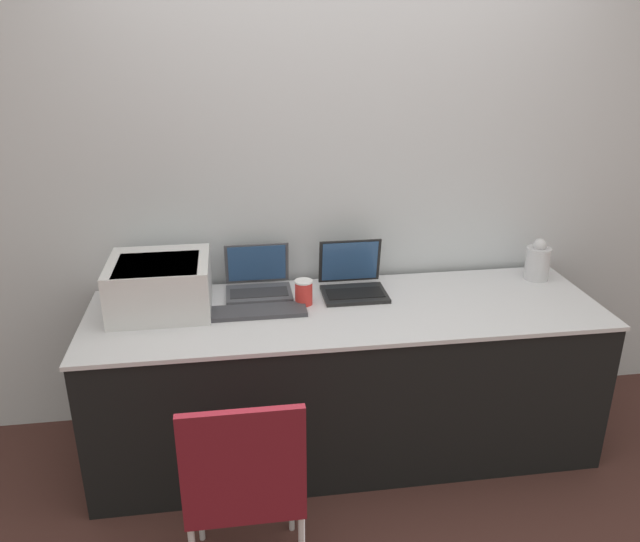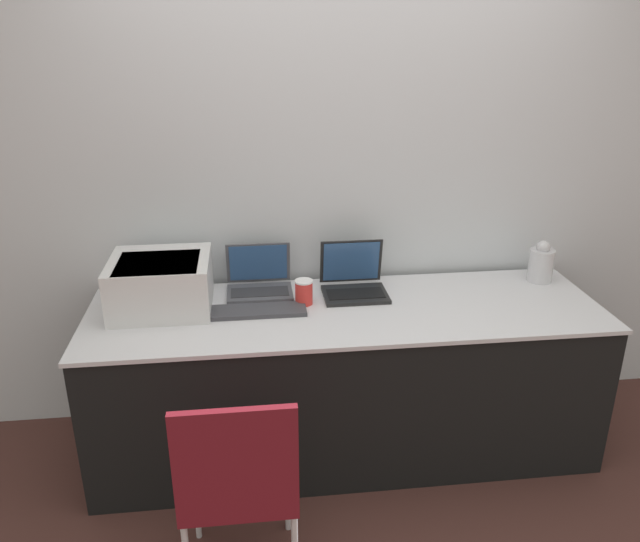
{
  "view_description": "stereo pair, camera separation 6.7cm",
  "coord_description": "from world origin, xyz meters",
  "px_view_note": "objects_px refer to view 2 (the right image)",
  "views": [
    {
      "loc": [
        -0.5,
        -2.25,
        2.02
      ],
      "look_at": [
        -0.12,
        0.4,
        0.95
      ],
      "focal_mm": 35.0,
      "sensor_mm": 36.0,
      "label": 1
    },
    {
      "loc": [
        -0.44,
        -2.26,
        2.02
      ],
      "look_at": [
        -0.12,
        0.4,
        0.95
      ],
      "focal_mm": 35.0,
      "sensor_mm": 36.0,
      "label": 2
    }
  ],
  "objects_px": {
    "printer": "(161,282)",
    "external_keyboard": "(256,311)",
    "laptop_left": "(259,282)",
    "metal_pitcher": "(541,263)",
    "chair": "(238,476)",
    "coffee_cup": "(304,292)",
    "laptop_right": "(354,282)"
  },
  "relations": [
    {
      "from": "printer",
      "to": "external_keyboard",
      "type": "distance_m",
      "value": 0.46
    },
    {
      "from": "laptop_left",
      "to": "printer",
      "type": "bearing_deg",
      "value": -163.02
    },
    {
      "from": "external_keyboard",
      "to": "metal_pitcher",
      "type": "xyz_separation_m",
      "value": [
        1.47,
        0.22,
        0.09
      ]
    },
    {
      "from": "external_keyboard",
      "to": "chair",
      "type": "relative_size",
      "value": 0.52
    },
    {
      "from": "external_keyboard",
      "to": "coffee_cup",
      "type": "distance_m",
      "value": 0.25
    },
    {
      "from": "laptop_left",
      "to": "laptop_right",
      "type": "xyz_separation_m",
      "value": [
        0.46,
        -0.07,
        0.0
      ]
    },
    {
      "from": "coffee_cup",
      "to": "metal_pitcher",
      "type": "bearing_deg",
      "value": 6.39
    },
    {
      "from": "printer",
      "to": "external_keyboard",
      "type": "height_order",
      "value": "printer"
    },
    {
      "from": "metal_pitcher",
      "to": "chair",
      "type": "height_order",
      "value": "metal_pitcher"
    },
    {
      "from": "printer",
      "to": "chair",
      "type": "relative_size",
      "value": 0.52
    },
    {
      "from": "laptop_left",
      "to": "laptop_right",
      "type": "bearing_deg",
      "value": -8.61
    },
    {
      "from": "external_keyboard",
      "to": "coffee_cup",
      "type": "xyz_separation_m",
      "value": [
        0.23,
        0.08,
        0.05
      ]
    },
    {
      "from": "external_keyboard",
      "to": "chair",
      "type": "distance_m",
      "value": 0.86
    },
    {
      "from": "coffee_cup",
      "to": "laptop_right",
      "type": "bearing_deg",
      "value": 22.41
    },
    {
      "from": "laptop_left",
      "to": "coffee_cup",
      "type": "distance_m",
      "value": 0.27
    },
    {
      "from": "coffee_cup",
      "to": "laptop_left",
      "type": "bearing_deg",
      "value": 139.45
    },
    {
      "from": "chair",
      "to": "laptop_right",
      "type": "bearing_deg",
      "value": 59.77
    },
    {
      "from": "laptop_right",
      "to": "external_keyboard",
      "type": "relative_size",
      "value": 0.68
    },
    {
      "from": "coffee_cup",
      "to": "chair",
      "type": "distance_m",
      "value": 1.0
    },
    {
      "from": "coffee_cup",
      "to": "metal_pitcher",
      "type": "distance_m",
      "value": 1.25
    },
    {
      "from": "printer",
      "to": "coffee_cup",
      "type": "bearing_deg",
      "value": -3.22
    },
    {
      "from": "laptop_left",
      "to": "chair",
      "type": "bearing_deg",
      "value": -96.24
    },
    {
      "from": "printer",
      "to": "external_keyboard",
      "type": "xyz_separation_m",
      "value": [
        0.43,
        -0.11,
        -0.12
      ]
    },
    {
      "from": "laptop_right",
      "to": "chair",
      "type": "bearing_deg",
      "value": -120.23
    },
    {
      "from": "coffee_cup",
      "to": "chair",
      "type": "height_order",
      "value": "coffee_cup"
    },
    {
      "from": "printer",
      "to": "laptop_left",
      "type": "xyz_separation_m",
      "value": [
        0.46,
        0.14,
        -0.08
      ]
    },
    {
      "from": "laptop_right",
      "to": "chair",
      "type": "xyz_separation_m",
      "value": [
        -0.58,
        -1.0,
        -0.3
      ]
    },
    {
      "from": "printer",
      "to": "external_keyboard",
      "type": "bearing_deg",
      "value": -14.66
    },
    {
      "from": "external_keyboard",
      "to": "metal_pitcher",
      "type": "distance_m",
      "value": 1.49
    },
    {
      "from": "laptop_right",
      "to": "metal_pitcher",
      "type": "relative_size",
      "value": 1.42
    },
    {
      "from": "printer",
      "to": "external_keyboard",
      "type": "relative_size",
      "value": 0.98
    },
    {
      "from": "printer",
      "to": "metal_pitcher",
      "type": "bearing_deg",
      "value": 3.06
    }
  ]
}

